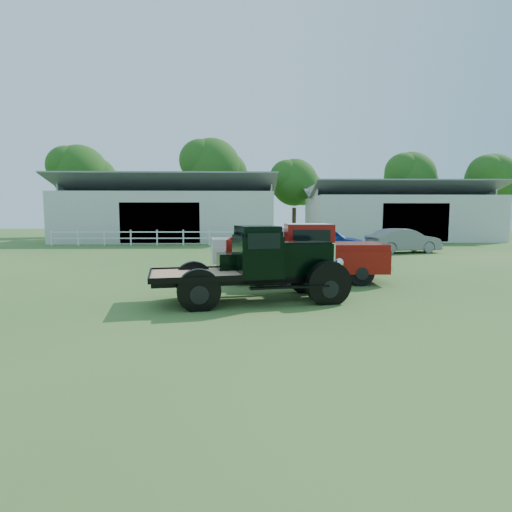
{
  "coord_description": "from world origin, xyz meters",
  "views": [
    {
      "loc": [
        -0.04,
        -10.65,
        2.24
      ],
      "look_at": [
        0.2,
        1.2,
        1.05
      ],
      "focal_mm": 28.0,
      "sensor_mm": 36.0,
      "label": 1
    }
  ],
  "objects_px": {
    "red_pickup": "(305,252)",
    "white_pickup": "(265,249)",
    "misc_car_blue": "(329,240)",
    "misc_car_grey": "(403,241)",
    "vintage_flatbed": "(253,264)"
  },
  "relations": [
    {
      "from": "red_pickup",
      "to": "white_pickup",
      "type": "height_order",
      "value": "red_pickup"
    },
    {
      "from": "white_pickup",
      "to": "misc_car_grey",
      "type": "height_order",
      "value": "white_pickup"
    },
    {
      "from": "red_pickup",
      "to": "misc_car_grey",
      "type": "distance_m",
      "value": 12.91
    },
    {
      "from": "vintage_flatbed",
      "to": "white_pickup",
      "type": "distance_m",
      "value": 6.42
    },
    {
      "from": "red_pickup",
      "to": "white_pickup",
      "type": "bearing_deg",
      "value": 111.51
    },
    {
      "from": "vintage_flatbed",
      "to": "red_pickup",
      "type": "bearing_deg",
      "value": 48.51
    },
    {
      "from": "red_pickup",
      "to": "misc_car_blue",
      "type": "xyz_separation_m",
      "value": [
        3.02,
        10.69,
        -0.25
      ]
    },
    {
      "from": "misc_car_blue",
      "to": "misc_car_grey",
      "type": "relative_size",
      "value": 0.99
    },
    {
      "from": "misc_car_blue",
      "to": "misc_car_grey",
      "type": "distance_m",
      "value": 4.5
    },
    {
      "from": "vintage_flatbed",
      "to": "white_pickup",
      "type": "height_order",
      "value": "vintage_flatbed"
    },
    {
      "from": "misc_car_blue",
      "to": "vintage_flatbed",
      "type": "bearing_deg",
      "value": 159.91
    },
    {
      "from": "misc_car_grey",
      "to": "red_pickup",
      "type": "bearing_deg",
      "value": 130.1
    },
    {
      "from": "red_pickup",
      "to": "white_pickup",
      "type": "distance_m",
      "value": 3.46
    },
    {
      "from": "misc_car_blue",
      "to": "misc_car_grey",
      "type": "height_order",
      "value": "misc_car_blue"
    },
    {
      "from": "red_pickup",
      "to": "misc_car_blue",
      "type": "height_order",
      "value": "red_pickup"
    }
  ]
}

